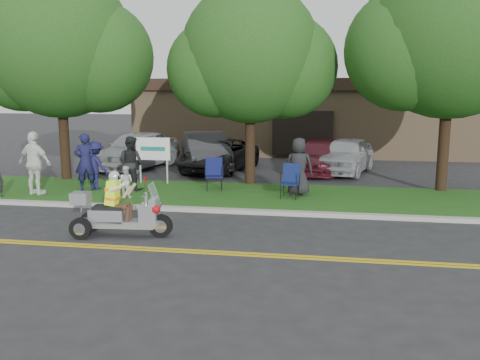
% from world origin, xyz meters
% --- Properties ---
extents(ground, '(120.00, 120.00, 0.00)m').
position_xyz_m(ground, '(0.00, 0.00, 0.00)').
color(ground, '#28282B').
rests_on(ground, ground).
extents(centerline_near, '(60.00, 0.10, 0.01)m').
position_xyz_m(centerline_near, '(0.00, -0.58, 0.01)').
color(centerline_near, gold).
rests_on(centerline_near, ground).
extents(centerline_far, '(60.00, 0.10, 0.01)m').
position_xyz_m(centerline_far, '(0.00, -0.42, 0.01)').
color(centerline_far, gold).
rests_on(centerline_far, ground).
extents(curb, '(60.00, 0.25, 0.12)m').
position_xyz_m(curb, '(0.00, 3.05, 0.06)').
color(curb, '#A8A89E').
rests_on(curb, ground).
extents(grass_verge, '(60.00, 4.00, 0.10)m').
position_xyz_m(grass_verge, '(0.00, 5.20, 0.06)').
color(grass_verge, '#215316').
rests_on(grass_verge, ground).
extents(commercial_building, '(18.00, 8.20, 4.00)m').
position_xyz_m(commercial_building, '(2.00, 18.98, 2.01)').
color(commercial_building, '#9E7F5B').
rests_on(commercial_building, ground).
extents(tree_left, '(6.62, 5.40, 7.78)m').
position_xyz_m(tree_left, '(-6.44, 7.03, 4.85)').
color(tree_left, '#332114').
rests_on(tree_left, ground).
extents(tree_mid, '(5.88, 4.80, 7.05)m').
position_xyz_m(tree_mid, '(0.55, 7.23, 4.43)').
color(tree_mid, '#332114').
rests_on(tree_mid, ground).
extents(tree_right, '(6.86, 5.60, 8.07)m').
position_xyz_m(tree_right, '(7.06, 7.03, 5.03)').
color(tree_right, '#332114').
rests_on(tree_right, ground).
extents(business_sign, '(1.25, 0.06, 1.75)m').
position_xyz_m(business_sign, '(-2.90, 6.60, 1.26)').
color(business_sign, silver).
rests_on(business_sign, ground).
extents(trike_scooter, '(2.39, 0.83, 1.56)m').
position_xyz_m(trike_scooter, '(-1.63, 0.35, 0.55)').
color(trike_scooter, black).
rests_on(trike_scooter, ground).
extents(lawn_chair_a, '(0.63, 0.65, 1.05)m').
position_xyz_m(lawn_chair_a, '(2.11, 4.96, 0.70)').
color(lawn_chair_a, black).
rests_on(lawn_chair_a, grass_verge).
extents(lawn_chair_b, '(0.68, 0.70, 1.07)m').
position_xyz_m(lawn_chair_b, '(-0.52, 5.85, 0.71)').
color(lawn_chair_b, black).
rests_on(lawn_chair_b, grass_verge).
extents(spectator_adult_left, '(0.83, 0.71, 1.91)m').
position_xyz_m(spectator_adult_left, '(-4.70, 5.00, 1.06)').
color(spectator_adult_left, '#16183E').
rests_on(spectator_adult_left, grass_verge).
extents(spectator_adult_mid, '(1.03, 0.89, 1.80)m').
position_xyz_m(spectator_adult_mid, '(-3.23, 5.31, 1.01)').
color(spectator_adult_mid, black).
rests_on(spectator_adult_mid, grass_verge).
extents(spectator_adult_right, '(1.26, 0.71, 2.02)m').
position_xyz_m(spectator_adult_right, '(-5.96, 4.08, 1.12)').
color(spectator_adult_right, white).
rests_on(spectator_adult_right, grass_verge).
extents(spectator_chair_a, '(1.19, 0.94, 1.61)m').
position_xyz_m(spectator_chair_a, '(-4.48, 5.26, 0.91)').
color(spectator_chair_a, '#1A1A48').
rests_on(spectator_chair_a, grass_verge).
extents(spectator_chair_b, '(0.94, 0.65, 1.84)m').
position_xyz_m(spectator_chair_b, '(2.33, 5.37, 1.02)').
color(spectator_chair_b, black).
rests_on(spectator_chair_b, grass_verge).
extents(child_right, '(0.51, 0.41, 1.00)m').
position_xyz_m(child_right, '(-2.94, 4.08, 0.60)').
color(child_right, white).
rests_on(child_right, grass_verge).
extents(parked_car_far_left, '(2.98, 5.22, 1.67)m').
position_xyz_m(parked_car_far_left, '(-5.00, 10.45, 0.84)').
color(parked_car_far_left, '#9DA0A4').
rests_on(parked_car_far_left, ground).
extents(parked_car_left, '(3.32, 5.14, 1.60)m').
position_xyz_m(parked_car_left, '(-2.00, 10.83, 0.80)').
color(parked_car_left, '#313133').
rests_on(parked_car_left, ground).
extents(parked_car_mid, '(3.11, 5.15, 1.34)m').
position_xyz_m(parked_car_mid, '(-1.31, 10.46, 0.67)').
color(parked_car_mid, black).
rests_on(parked_car_mid, ground).
extents(parked_car_right, '(2.11, 4.51, 1.27)m').
position_xyz_m(parked_car_right, '(2.82, 10.77, 0.64)').
color(parked_car_right, '#4D121C').
rests_on(parked_car_right, ground).
extents(parked_car_far_right, '(2.83, 4.68, 1.49)m').
position_xyz_m(parked_car_far_right, '(4.00, 10.84, 0.75)').
color(parked_car_far_right, '#A5A7AC').
rests_on(parked_car_far_right, ground).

